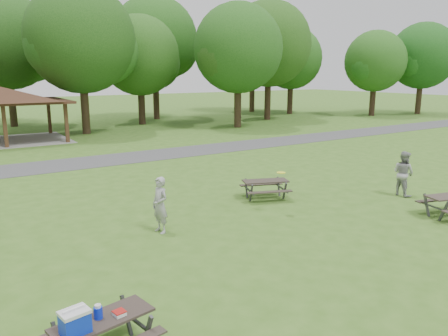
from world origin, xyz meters
TOP-DOWN VIEW (x-y plane):
  - ground at (0.00, 0.00)m, footprint 160.00×160.00m
  - asphalt_path at (0.00, 14.00)m, footprint 120.00×3.20m
  - tree_row_e at (2.10, 25.03)m, footprint 8.40×8.00m
  - tree_row_f at (8.09, 28.53)m, footprint 7.35×7.00m
  - tree_row_g at (14.09, 22.03)m, footprint 7.77×7.40m
  - tree_row_h at (20.10, 25.53)m, footprint 8.61×8.20m
  - tree_row_i at (26.08, 29.03)m, footprint 7.14×6.80m
  - tree_row_j at (32.08, 22.53)m, footprint 6.72×6.40m
  - tree_deep_b at (-1.90, 33.03)m, footprint 8.40×8.00m
  - tree_deep_c at (11.10, 32.03)m, footprint 8.82×8.40m
  - tree_deep_d at (24.10, 33.53)m, footprint 8.40×8.00m
  - tree_flank_right at (38.09, 21.03)m, footprint 7.56×7.20m
  - picnic_table_near at (-5.52, -2.26)m, footprint 1.85×1.58m
  - picnic_table_middle at (2.62, 3.67)m, footprint 2.03×1.84m
  - frisbee_in_flight at (1.91, 1.96)m, footprint 0.36×0.36m
  - frisbee_thrower at (-2.15, 2.56)m, footprint 0.50×0.67m
  - frisbee_catcher at (7.29, 1.17)m, footprint 0.70×0.87m

SIDE VIEW (x-z plane):
  - ground at x=0.00m, z-range 0.00..0.00m
  - asphalt_path at x=0.00m, z-range 0.00..0.02m
  - picnic_table_middle at x=2.62m, z-range 0.17..0.89m
  - picnic_table_near at x=-5.52m, z-range 0.08..1.22m
  - frisbee_thrower at x=-2.15m, z-range 0.00..1.67m
  - frisbee_catcher at x=7.29m, z-range 0.00..1.72m
  - frisbee_in_flight at x=1.91m, z-range 1.40..1.43m
  - tree_row_j at x=32.08m, z-range 1.08..10.04m
  - tree_row_f at x=8.09m, z-range 1.06..10.62m
  - tree_row_i at x=26.08m, z-range 1.15..10.67m
  - tree_flank_right at x=38.09m, z-range 1.17..11.14m
  - tree_row_g at x=14.09m, z-range 1.20..11.46m
  - tree_row_e at x=2.10m, z-range 1.27..12.29m
  - tree_deep_b at x=-1.90m, z-range 1.32..12.45m
  - tree_row_h at x=20.10m, z-range 1.34..12.71m
  - tree_deep_d at x=24.10m, z-range 1.39..12.66m
  - tree_deep_c at x=11.10m, z-range 1.49..13.39m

